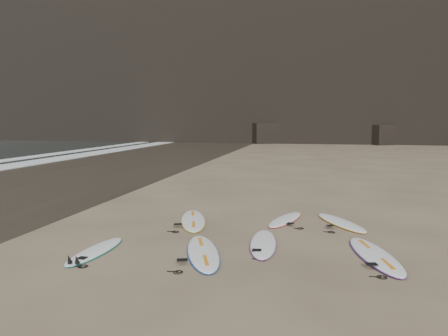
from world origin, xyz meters
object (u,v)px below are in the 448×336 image
object	(u,v)px
surfboard_1	(203,252)
surfboard_6	(285,219)
surfboard_3	(375,255)
surfboard_2	(263,243)
surfboard_5	(193,220)
surfboard_7	(341,222)
surfboard_0	(95,251)

from	to	relation	value
surfboard_1	surfboard_6	distance (m)	3.94
surfboard_3	surfboard_6	xyz separation A→B (m)	(-2.13, 3.06, -0.01)
surfboard_2	surfboard_3	xyz separation A→B (m)	(2.48, -0.43, 0.01)
surfboard_3	surfboard_5	xyz separation A→B (m)	(-4.76, 2.40, -0.00)
surfboard_2	surfboard_6	size ratio (longest dim) A/B	1.10
surfboard_7	surfboard_2	bearing A→B (deg)	-153.67
surfboard_0	surfboard_6	world-z (taller)	surfboard_6
surfboard_5	surfboard_0	bearing A→B (deg)	-128.74
surfboard_1	surfboard_6	xyz separation A→B (m)	(1.57, 3.62, -0.01)
surfboard_1	surfboard_5	xyz separation A→B (m)	(-1.06, 2.95, 0.00)
surfboard_6	surfboard_7	size ratio (longest dim) A/B	0.92
surfboard_1	surfboard_3	xyz separation A→B (m)	(3.70, 0.55, 0.00)
surfboard_3	surfboard_2	bearing A→B (deg)	157.63
surfboard_3	surfboard_7	distance (m)	3.04
surfboard_5	surfboard_6	size ratio (longest dim) A/B	1.23
surfboard_0	surfboard_1	size ratio (longest dim) A/B	0.81
surfboard_6	surfboard_2	bearing A→B (deg)	-81.07
surfboard_0	surfboard_3	xyz separation A→B (m)	(6.10, 0.91, 0.01)
surfboard_3	surfboard_5	bearing A→B (deg)	140.74
surfboard_3	surfboard_7	bearing A→B (deg)	87.96
surfboard_2	surfboard_7	xyz separation A→B (m)	(1.93, 2.56, -0.00)
surfboard_2	surfboard_6	xyz separation A→B (m)	(0.35, 2.63, -0.00)
surfboard_0	surfboard_7	world-z (taller)	surfboard_7
surfboard_2	surfboard_3	bearing A→B (deg)	-14.93
surfboard_3	surfboard_6	size ratio (longest dim) A/B	1.23
surfboard_3	surfboard_7	world-z (taller)	surfboard_3
surfboard_7	surfboard_1	bearing A→B (deg)	-158.28
surfboard_5	surfboard_7	distance (m)	4.25
surfboard_5	surfboard_7	xyz separation A→B (m)	(4.21, 0.59, -0.01)
surfboard_0	surfboard_3	size ratio (longest dim) A/B	0.80
surfboard_0	surfboard_3	distance (m)	6.17
surfboard_0	surfboard_1	distance (m)	2.42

